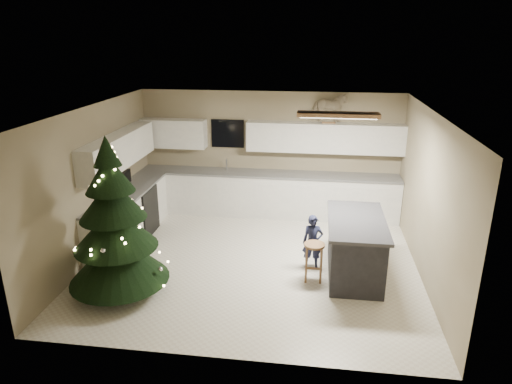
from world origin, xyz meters
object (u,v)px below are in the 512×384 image
rocking_horse (329,108)px  bar_stool (314,253)px  island (355,247)px  christmas_tree (115,232)px  toddler (313,242)px

rocking_horse → bar_stool: bearing=178.0°
bar_stool → rocking_horse: size_ratio=0.88×
island → christmas_tree: bearing=-163.4°
toddler → rocking_horse: bearing=81.0°
christmas_tree → toddler: christmas_tree is taller
toddler → rocking_horse: 3.03m
christmas_tree → toddler: bearing=22.3°
bar_stool → toddler: bearing=94.4°
island → rocking_horse: 3.14m
christmas_tree → toddler: 3.13m
christmas_tree → rocking_horse: size_ratio=3.44×
bar_stool → island: bearing=23.6°
christmas_tree → bar_stool: bearing=14.9°
bar_stool → rocking_horse: (0.19, 2.79, 1.85)m
island → bar_stool: (-0.65, -0.28, -0.01)m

